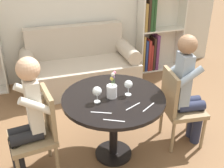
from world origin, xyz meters
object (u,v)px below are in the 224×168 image
bookshelf_right (154,34)px  wine_glass_right (128,85)px  person_left (27,118)px  wine_glass_left (97,92)px  couch (80,68)px  chair_left (39,131)px  person_right (188,90)px  flower_vase (112,89)px  chair_right (178,105)px

bookshelf_right → wine_glass_right: 2.32m
person_left → bookshelf_right: bearing=124.4°
person_left → wine_glass_right: bearing=83.7°
bookshelf_right → wine_glass_left: size_ratio=9.04×
couch → wine_glass_right: (0.15, -1.69, 0.53)m
wine_glass_left → couch: bearing=84.2°
chair_left → person_right: bearing=82.1°
person_left → couch: bearing=146.7°
person_right → wine_glass_right: bearing=95.3°
couch → flower_vase: size_ratio=6.38×
person_right → wine_glass_right: person_right is taller
wine_glass_left → wine_glass_right: 0.33m
wine_glass_right → wine_glass_left: bearing=-173.5°
person_left → flower_vase: (0.82, 0.02, 0.15)m
chair_right → wine_glass_right: chair_right is taller
chair_right → flower_vase: (-0.76, 0.01, 0.32)m
couch → person_right: size_ratio=1.35×
wine_glass_left → person_right: bearing=1.2°
wine_glass_left → bookshelf_right: bearing=51.9°
wine_glass_left → chair_right: bearing=2.4°
chair_right → wine_glass_left: chair_right is taller
chair_left → chair_right: (1.50, -0.00, 0.00)m
chair_left → person_left: bearing=-85.1°
flower_vase → couch: bearing=89.5°
bookshelf_right → wine_glass_left: 2.54m
person_right → flower_vase: (-0.85, 0.02, 0.14)m
couch → flower_vase: 1.75m
couch → bookshelf_right: 1.45m
bookshelf_right → person_left: 2.97m
wine_glass_right → person_left: bearing=-179.2°
chair_right → person_left: 1.60m
couch → person_left: size_ratio=1.40×
bookshelf_right → chair_right: bookshelf_right is taller
chair_right → flower_vase: 0.83m
bookshelf_right → wine_glass_right: bearing=-122.2°
chair_right → flower_vase: bearing=96.1°
bookshelf_right → chair_right: (-0.63, -1.95, -0.16)m
couch → person_right: bearing=-63.8°
couch → flower_vase: flower_vase is taller
flower_vase → chair_right: bearing=-0.6°
chair_right → bookshelf_right: bearing=-11.3°
chair_left → wine_glass_right: chair_left is taller
bookshelf_right → person_right: bookshelf_right is taller
bookshelf_right → chair_right: 2.06m
chair_right → person_right: size_ratio=0.69×
couch → wine_glass_right: size_ratio=11.08×
bookshelf_right → chair_left: (-2.14, -1.95, -0.16)m
chair_right → person_left: size_ratio=0.72×
couch → chair_left: couch is taller
couch → chair_right: bearing=-66.0°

